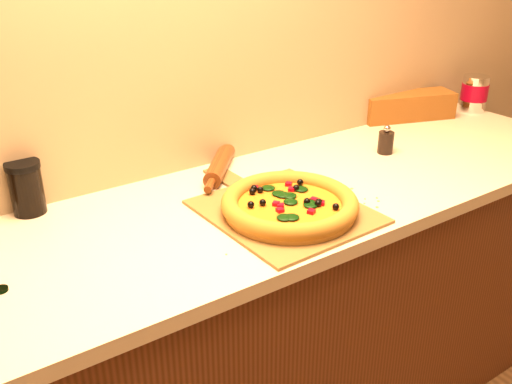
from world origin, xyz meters
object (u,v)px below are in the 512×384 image
object	(u,v)px
pizza_peel	(281,209)
coffee_canister	(474,93)
rolling_pin	(220,164)
pepper_grinder	(386,142)
pizza	(290,205)
dark_jar	(26,188)

from	to	relation	value
pizza_peel	coffee_canister	size ratio (longest dim) A/B	4.02
rolling_pin	pepper_grinder	bearing A→B (deg)	-17.99
pizza	dark_jar	xyz separation A→B (m)	(-0.58, 0.42, 0.04)
pizza_peel	dark_jar	bearing A→B (deg)	144.46
pizza_peel	pizza	world-z (taller)	pizza
rolling_pin	pizza	bearing A→B (deg)	-90.42
pizza	dark_jar	world-z (taller)	dark_jar
pepper_grinder	rolling_pin	distance (m)	0.59
pizza_peel	pepper_grinder	bearing A→B (deg)	12.86
rolling_pin	coffee_canister	world-z (taller)	coffee_canister
pizza_peel	rolling_pin	distance (m)	0.33
pizza_peel	dark_jar	size ratio (longest dim) A/B	4.06
rolling_pin	coffee_canister	size ratio (longest dim) A/B	2.10
dark_jar	coffee_canister	bearing A→B (deg)	-2.94
pizza	rolling_pin	xyz separation A→B (m)	(0.00, 0.37, -0.01)
pizza	dark_jar	bearing A→B (deg)	143.90
pizza_peel	dark_jar	xyz separation A→B (m)	(-0.58, 0.38, 0.07)
pizza	coffee_canister	bearing A→B (deg)	14.90
pizza	coffee_canister	world-z (taller)	coffee_canister
rolling_pin	pizza_peel	bearing A→B (deg)	-90.58
coffee_canister	dark_jar	xyz separation A→B (m)	(-1.81, 0.09, -0.00)
pepper_grinder	coffee_canister	world-z (taller)	coffee_canister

